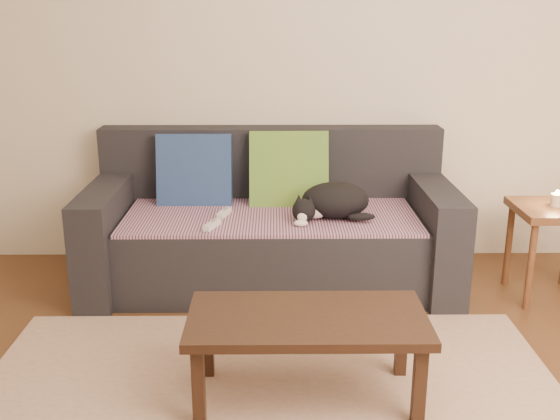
{
  "coord_description": "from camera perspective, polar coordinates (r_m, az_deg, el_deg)",
  "views": [
    {
      "loc": [
        0.02,
        -2.1,
        1.56
      ],
      "look_at": [
        0.05,
        1.2,
        0.55
      ],
      "focal_mm": 42.0,
      "sensor_mm": 36.0,
      "label": 1
    }
  ],
  "objects": [
    {
      "name": "wii_remote_a",
      "position": [
        3.74,
        -4.88,
        -0.24
      ],
      "size": [
        0.08,
        0.15,
        0.03
      ],
      "primitive_type": "cube",
      "rotation": [
        0.0,
        0.0,
        1.27
      ],
      "color": "white",
      "rests_on": "throw_blanket"
    },
    {
      "name": "sofa",
      "position": [
        3.88,
        -0.79,
        -1.8
      ],
      "size": [
        2.1,
        0.94,
        0.87
      ],
      "color": "#232328",
      "rests_on": "ground"
    },
    {
      "name": "rug",
      "position": [
        2.73,
        -0.88,
        -17.63
      ],
      "size": [
        2.5,
        1.8,
        0.01
      ],
      "primitive_type": "cube",
      "color": "tan",
      "rests_on": "ground"
    },
    {
      "name": "cat",
      "position": [
        3.67,
        4.6,
        0.76
      ],
      "size": [
        0.47,
        0.34,
        0.2
      ],
      "rotation": [
        0.0,
        0.0,
        -0.12
      ],
      "color": "black",
      "rests_on": "throw_blanket"
    },
    {
      "name": "coffee_table",
      "position": [
        2.68,
        2.39,
        -10.09
      ],
      "size": [
        0.96,
        0.48,
        0.39
      ],
      "color": "black",
      "rests_on": "rug"
    },
    {
      "name": "side_table",
      "position": [
        3.91,
        22.72,
        -1.01
      ],
      "size": [
        0.43,
        0.43,
        0.53
      ],
      "color": "brown",
      "rests_on": "ground"
    },
    {
      "name": "wii_remote_b",
      "position": [
        3.53,
        -5.94,
        -1.3
      ],
      "size": [
        0.09,
        0.15,
        0.03
      ],
      "primitive_type": "cube",
      "rotation": [
        0.0,
        0.0,
        1.19
      ],
      "color": "white",
      "rests_on": "throw_blanket"
    },
    {
      "name": "back_wall",
      "position": [
        4.11,
        -0.83,
        13.39
      ],
      "size": [
        4.5,
        0.04,
        2.6
      ],
      "primitive_type": "cube",
      "color": "beige",
      "rests_on": "ground"
    },
    {
      "name": "cushion_navy",
      "position": [
        3.98,
        -7.44,
        3.35
      ],
      "size": [
        0.45,
        0.2,
        0.46
      ],
      "primitive_type": "cube",
      "rotation": [
        -0.2,
        0.0,
        0.0
      ],
      "color": "navy",
      "rests_on": "throw_blanket"
    },
    {
      "name": "candle",
      "position": [
        3.87,
        22.94,
        0.84
      ],
      "size": [
        0.06,
        0.06,
        0.09
      ],
      "color": "beige",
      "rests_on": "side_table"
    },
    {
      "name": "cushion_green",
      "position": [
        3.95,
        0.77,
        3.4
      ],
      "size": [
        0.47,
        0.25,
        0.49
      ],
      "primitive_type": "cube",
      "rotation": [
        -0.29,
        0.0,
        0.0
      ],
      "color": "#0E5A36",
      "rests_on": "throw_blanket"
    },
    {
      "name": "throw_blanket",
      "position": [
        3.75,
        -0.8,
        -0.51
      ],
      "size": [
        1.66,
        0.74,
        0.02
      ],
      "primitive_type": "cube",
      "color": "#382444",
      "rests_on": "sofa"
    }
  ]
}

